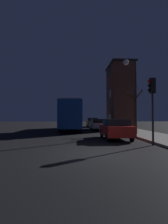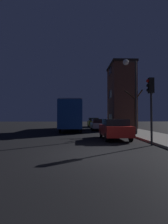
# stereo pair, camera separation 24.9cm
# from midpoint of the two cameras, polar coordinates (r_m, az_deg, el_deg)

# --- Properties ---
(ground_plane) EXTENTS (120.00, 120.00, 0.00)m
(ground_plane) POSITION_cam_midpoint_polar(r_m,az_deg,el_deg) (8.15, 4.66, -13.21)
(ground_plane) COLOR black
(brick_building) EXTENTS (3.34, 5.52, 9.21)m
(brick_building) POSITION_cam_midpoint_polar(r_m,az_deg,el_deg) (26.10, 12.26, 5.17)
(brick_building) COLOR brown
(brick_building) RESTS_ON sidewalk
(streetlamp) EXTENTS (1.23, 0.53, 6.70)m
(streetlamp) POSITION_cam_midpoint_polar(r_m,az_deg,el_deg) (16.47, 15.39, 10.60)
(streetlamp) COLOR #28282B
(streetlamp) RESTS_ON sidewalk
(traffic_light) EXTENTS (0.43, 0.24, 3.92)m
(traffic_light) POSITION_cam_midpoint_polar(r_m,az_deg,el_deg) (10.92, 21.54, 4.71)
(traffic_light) COLOR #28282B
(traffic_light) RESTS_ON ground
(bare_tree) EXTENTS (1.20, 2.14, 4.44)m
(bare_tree) POSITION_cam_midpoint_polar(r_m,az_deg,el_deg) (17.90, 16.88, 0.48)
(bare_tree) COLOR #382819
(bare_tree) RESTS_ON sidewalk
(bus) EXTENTS (2.45, 11.00, 3.53)m
(bus) POSITION_cam_midpoint_polar(r_m,az_deg,el_deg) (22.31, -3.71, -0.52)
(bus) COLOR #194793
(bus) RESTS_ON ground
(car_near_lane) EXTENTS (1.81, 4.01, 1.49)m
(car_near_lane) POSITION_cam_midpoint_polar(r_m,az_deg,el_deg) (13.14, 10.50, -5.39)
(car_near_lane) COLOR #B21E19
(car_near_lane) RESTS_ON ground
(car_mid_lane) EXTENTS (1.86, 4.26, 1.43)m
(car_mid_lane) POSITION_cam_midpoint_polar(r_m,az_deg,el_deg) (22.26, 5.13, -3.98)
(car_mid_lane) COLOR #B7BABF
(car_mid_lane) RESTS_ON ground
(car_far_lane) EXTENTS (1.76, 4.54, 1.56)m
(car_far_lane) POSITION_cam_midpoint_polar(r_m,az_deg,el_deg) (29.72, 3.25, -3.34)
(car_far_lane) COLOR olive
(car_far_lane) RESTS_ON ground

